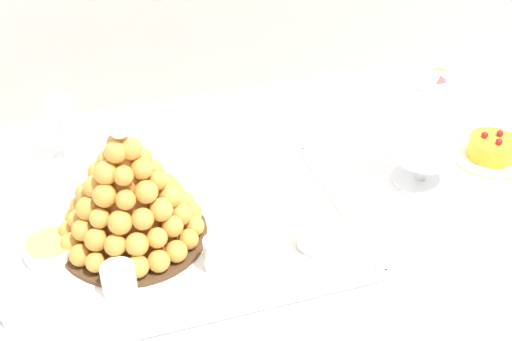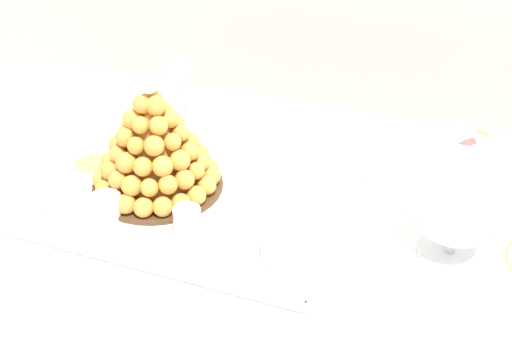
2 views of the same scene
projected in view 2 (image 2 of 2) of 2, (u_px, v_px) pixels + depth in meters
The scene contains 10 objects.
buffet_table at pixel (276, 263), 1.29m from camera, with size 1.69×1.00×0.78m.
serving_tray at pixel (170, 203), 1.28m from camera, with size 0.67×0.39×0.02m.
croquembouche at pixel (154, 147), 1.27m from camera, with size 0.26×0.26×0.24m.
dessert_cup_left at pixel (33, 193), 1.26m from camera, with size 0.06×0.06×0.05m.
dessert_cup_mid_left at pixel (106, 207), 1.22m from camera, with size 0.06×0.06×0.05m.
dessert_cup_centre at pixel (187, 223), 1.17m from camera, with size 0.05×0.05×0.06m.
dessert_cup_mid_right at pixel (279, 245), 1.12m from camera, with size 0.06×0.06×0.05m.
creme_brulee_ramekin at pixel (96, 168), 1.35m from camera, with size 0.09×0.09×0.03m.
macaron_goblet at pixel (461, 186), 1.08m from camera, with size 0.12×0.12×0.24m.
wine_glass at pixel (179, 71), 1.52m from camera, with size 0.07×0.07×0.16m.
Camera 2 is at (0.31, -0.94, 1.52)m, focal length 46.58 mm.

